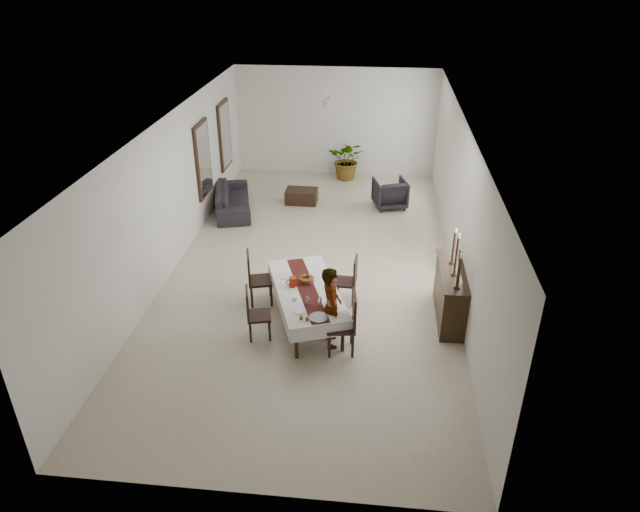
# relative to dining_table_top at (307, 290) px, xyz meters

# --- Properties ---
(floor) EXTENTS (6.00, 12.00, 0.00)m
(floor) POSITION_rel_dining_table_top_xyz_m (-0.14, 2.07, -0.67)
(floor) COLOR beige
(floor) RESTS_ON ground
(ceiling) EXTENTS (6.00, 12.00, 0.02)m
(ceiling) POSITION_rel_dining_table_top_xyz_m (-0.14, 2.07, 2.53)
(ceiling) COLOR white
(ceiling) RESTS_ON wall_back
(wall_back) EXTENTS (6.00, 0.02, 3.20)m
(wall_back) POSITION_rel_dining_table_top_xyz_m (-0.14, 8.07, 0.93)
(wall_back) COLOR silver
(wall_back) RESTS_ON floor
(wall_front) EXTENTS (6.00, 0.02, 3.20)m
(wall_front) POSITION_rel_dining_table_top_xyz_m (-0.14, -3.93, 0.93)
(wall_front) COLOR silver
(wall_front) RESTS_ON floor
(wall_left) EXTENTS (0.02, 12.00, 3.20)m
(wall_left) POSITION_rel_dining_table_top_xyz_m (-3.14, 2.07, 0.93)
(wall_left) COLOR silver
(wall_left) RESTS_ON floor
(wall_right) EXTENTS (0.02, 12.00, 3.20)m
(wall_right) POSITION_rel_dining_table_top_xyz_m (2.86, 2.07, 0.93)
(wall_right) COLOR silver
(wall_right) RESTS_ON floor
(dining_table_top) EXTENTS (1.59, 2.39, 0.05)m
(dining_table_top) POSITION_rel_dining_table_top_xyz_m (0.00, 0.00, 0.00)
(dining_table_top) COLOR black
(dining_table_top) RESTS_ON table_leg_fl
(table_leg_fl) EXTENTS (0.08, 0.08, 0.64)m
(table_leg_fl) POSITION_rel_dining_table_top_xyz_m (-0.04, -1.12, -0.34)
(table_leg_fl) COLOR black
(table_leg_fl) RESTS_ON floor
(table_leg_fr) EXTENTS (0.08, 0.08, 0.64)m
(table_leg_fr) POSITION_rel_dining_table_top_xyz_m (0.73, -0.86, -0.34)
(table_leg_fr) COLOR black
(table_leg_fr) RESTS_ON floor
(table_leg_bl) EXTENTS (0.08, 0.08, 0.64)m
(table_leg_bl) POSITION_rel_dining_table_top_xyz_m (-0.73, 0.86, -0.34)
(table_leg_bl) COLOR black
(table_leg_bl) RESTS_ON floor
(table_leg_br) EXTENTS (0.08, 0.08, 0.64)m
(table_leg_br) POSITION_rel_dining_table_top_xyz_m (0.04, 1.12, -0.34)
(table_leg_br) COLOR black
(table_leg_br) RESTS_ON floor
(tablecloth_top) EXTENTS (1.80, 2.60, 0.01)m
(tablecloth_top) POSITION_rel_dining_table_top_xyz_m (-0.00, 0.00, 0.03)
(tablecloth_top) COLOR white
(tablecloth_top) RESTS_ON dining_table_top
(tablecloth_drape_left) EXTENTS (0.79, 2.24, 0.28)m
(tablecloth_drape_left) POSITION_rel_dining_table_top_xyz_m (-0.51, -0.18, -0.11)
(tablecloth_drape_left) COLOR silver
(tablecloth_drape_left) RESTS_ON dining_table_top
(tablecloth_drape_right) EXTENTS (0.79, 2.24, 0.28)m
(tablecloth_drape_right) POSITION_rel_dining_table_top_xyz_m (0.51, 0.18, -0.11)
(tablecloth_drape_right) COLOR silver
(tablecloth_drape_right) RESTS_ON dining_table_top
(tablecloth_drape_near) EXTENTS (1.03, 0.37, 0.28)m
(tablecloth_drape_near) POSITION_rel_dining_table_top_xyz_m (0.39, -1.12, -0.11)
(tablecloth_drape_near) COLOR white
(tablecloth_drape_near) RESTS_ON dining_table_top
(tablecloth_drape_far) EXTENTS (1.03, 0.37, 0.28)m
(tablecloth_drape_far) POSITION_rel_dining_table_top_xyz_m (-0.39, 1.12, -0.11)
(tablecloth_drape_far) COLOR white
(tablecloth_drape_far) RESTS_ON dining_table_top
(table_runner) EXTENTS (1.06, 2.28, 0.00)m
(table_runner) POSITION_rel_dining_table_top_xyz_m (0.00, 0.00, 0.03)
(table_runner) COLOR #551D18
(table_runner) RESTS_ON tablecloth_top
(red_pitcher) EXTENTS (0.18, 0.18, 0.18)m
(red_pitcher) POSITION_rel_dining_table_top_xyz_m (-0.26, 0.05, 0.13)
(red_pitcher) COLOR maroon
(red_pitcher) RESTS_ON tablecloth_top
(pitcher_handle) EXTENTS (0.11, 0.05, 0.11)m
(pitcher_handle) POSITION_rel_dining_table_top_xyz_m (-0.34, 0.03, 0.13)
(pitcher_handle) COLOR maroon
(pitcher_handle) RESTS_ON red_pitcher
(wine_glass_near) EXTENTS (0.06, 0.06, 0.16)m
(wine_glass_near) POSITION_rel_dining_table_top_xyz_m (0.30, -0.53, 0.11)
(wine_glass_near) COLOR white
(wine_glass_near) RESTS_ON tablecloth_top
(wine_glass_mid) EXTENTS (0.06, 0.06, 0.16)m
(wine_glass_mid) POSITION_rel_dining_table_top_xyz_m (0.08, -0.51, 0.11)
(wine_glass_mid) COLOR white
(wine_glass_mid) RESTS_ON tablecloth_top
(teacup_right) EXTENTS (0.08, 0.08, 0.06)m
(teacup_right) POSITION_rel_dining_table_top_xyz_m (0.44, -0.43, 0.06)
(teacup_right) COLOR white
(teacup_right) RESTS_ON saucer_right
(saucer_right) EXTENTS (0.14, 0.14, 0.01)m
(saucer_right) POSITION_rel_dining_table_top_xyz_m (0.44, -0.43, 0.04)
(saucer_right) COLOR white
(saucer_right) RESTS_ON tablecloth_top
(teacup_left) EXTENTS (0.08, 0.08, 0.06)m
(teacup_left) POSITION_rel_dining_table_top_xyz_m (-0.15, -0.39, 0.06)
(teacup_left) COLOR white
(teacup_left) RESTS_ON saucer_left
(saucer_left) EXTENTS (0.14, 0.14, 0.01)m
(saucer_left) POSITION_rel_dining_table_top_xyz_m (-0.15, -0.39, 0.04)
(saucer_left) COLOR white
(saucer_left) RESTS_ON tablecloth_top
(plate_near_right) EXTENTS (0.22, 0.22, 0.01)m
(plate_near_right) POSITION_rel_dining_table_top_xyz_m (0.56, -0.68, 0.04)
(plate_near_right) COLOR white
(plate_near_right) RESTS_ON tablecloth_top
(bread_near_right) EXTENTS (0.08, 0.08, 0.08)m
(bread_near_right) POSITION_rel_dining_table_top_xyz_m (0.56, -0.68, 0.07)
(bread_near_right) COLOR tan
(bread_near_right) RESTS_ON plate_near_right
(plate_near_left) EXTENTS (0.22, 0.22, 0.01)m
(plate_near_left) POSITION_rel_dining_table_top_xyz_m (-0.03, -0.74, 0.04)
(plate_near_left) COLOR silver
(plate_near_left) RESTS_ON tablecloth_top
(plate_far_left) EXTENTS (0.22, 0.22, 0.01)m
(plate_far_left) POSITION_rel_dining_table_top_xyz_m (-0.44, 0.38, 0.04)
(plate_far_left) COLOR silver
(plate_far_left) RESTS_ON tablecloth_top
(serving_tray) EXTENTS (0.33, 0.33, 0.02)m
(serving_tray) POSITION_rel_dining_table_top_xyz_m (0.32, -0.91, 0.04)
(serving_tray) COLOR #45444A
(serving_tray) RESTS_ON tablecloth_top
(jam_jar_a) EXTENTS (0.06, 0.06, 0.07)m
(jam_jar_a) POSITION_rel_dining_table_top_xyz_m (0.14, -1.00, 0.07)
(jam_jar_a) COLOR #9A3D16
(jam_jar_a) RESTS_ON tablecloth_top
(jam_jar_b) EXTENTS (0.06, 0.06, 0.07)m
(jam_jar_b) POSITION_rel_dining_table_top_xyz_m (0.03, -0.98, 0.07)
(jam_jar_b) COLOR brown
(jam_jar_b) RESTS_ON tablecloth_top
(fruit_basket) EXTENTS (0.28, 0.28, 0.09)m
(fruit_basket) POSITION_rel_dining_table_top_xyz_m (-0.03, 0.23, 0.08)
(fruit_basket) COLOR brown
(fruit_basket) RESTS_ON tablecloth_top
(fruit_red) EXTENTS (0.08, 0.08, 0.08)m
(fruit_red) POSITION_rel_dining_table_top_xyz_m (-0.01, 0.26, 0.15)
(fruit_red) COLOR maroon
(fruit_red) RESTS_ON fruit_basket
(fruit_green) EXTENTS (0.07, 0.07, 0.07)m
(fruit_green) POSITION_rel_dining_table_top_xyz_m (-0.08, 0.25, 0.15)
(fruit_green) COLOR #4A7D25
(fruit_green) RESTS_ON fruit_basket
(chair_right_near_seat) EXTENTS (0.53, 0.53, 0.05)m
(chair_right_near_seat) POSITION_rel_dining_table_top_xyz_m (0.69, -0.84, -0.16)
(chair_right_near_seat) COLOR black
(chair_right_near_seat) RESTS_ON chair_right_near_leg_fl
(chair_right_near_leg_fl) EXTENTS (0.05, 0.05, 0.48)m
(chair_right_near_leg_fl) POSITION_rel_dining_table_top_xyz_m (0.91, -1.01, -0.43)
(chair_right_near_leg_fl) COLOR black
(chair_right_near_leg_fl) RESTS_ON floor
(chair_right_near_leg_fr) EXTENTS (0.05, 0.05, 0.48)m
(chair_right_near_leg_fr) POSITION_rel_dining_table_top_xyz_m (0.87, -0.62, -0.43)
(chair_right_near_leg_fr) COLOR black
(chair_right_near_leg_fr) RESTS_ON floor
(chair_right_near_leg_bl) EXTENTS (0.05, 0.05, 0.48)m
(chair_right_near_leg_bl) POSITION_rel_dining_table_top_xyz_m (0.52, -1.05, -0.43)
(chair_right_near_leg_bl) COLOR black
(chair_right_near_leg_bl) RESTS_ON floor
(chair_right_near_leg_br) EXTENTS (0.05, 0.05, 0.48)m
(chair_right_near_leg_br) POSITION_rel_dining_table_top_xyz_m (0.48, -0.66, -0.43)
(chair_right_near_leg_br) COLOR black
(chair_right_near_leg_br) RESTS_ON floor
(chair_right_near_back) EXTENTS (0.09, 0.48, 0.61)m
(chair_right_near_back) POSITION_rel_dining_table_top_xyz_m (0.91, -0.81, 0.17)
(chair_right_near_back) COLOR black
(chair_right_near_back) RESTS_ON chair_right_near_seat
(chair_right_far_seat) EXTENTS (0.44, 0.44, 0.05)m
(chair_right_far_seat) POSITION_rel_dining_table_top_xyz_m (0.67, 0.76, -0.24)
(chair_right_far_seat) COLOR black
(chair_right_far_seat) RESTS_ON chair_right_far_leg_fl
(chair_right_far_leg_fl) EXTENTS (0.04, 0.04, 0.41)m
(chair_right_far_leg_fl) POSITION_rel_dining_table_top_xyz_m (0.82, 0.58, -0.46)
(chair_right_far_leg_fl) COLOR black
(chair_right_far_leg_fl) RESTS_ON floor
(chair_right_far_leg_fr) EXTENTS (0.04, 0.04, 0.41)m
(chair_right_far_leg_fr) POSITION_rel_dining_table_top_xyz_m (0.84, 0.92, -0.46)
(chair_right_far_leg_fr) COLOR black
(chair_right_far_leg_fr) RESTS_ON floor
(chair_right_far_leg_bl) EXTENTS (0.04, 0.04, 0.41)m
(chair_right_far_leg_bl) POSITION_rel_dining_table_top_xyz_m (0.49, 0.61, -0.46)
(chair_right_far_leg_bl) COLOR black
(chair_right_far_leg_bl) RESTS_ON floor
(chair_right_far_leg_br) EXTENTS (0.04, 0.04, 0.41)m
(chair_right_far_leg_br) POSITION_rel_dining_table_top_xyz_m (0.51, 0.94, -0.46)
(chair_right_far_leg_br) COLOR black
(chair_right_far_leg_br) RESTS_ON floor
(chair_right_far_back) EXTENTS (0.06, 0.41, 0.52)m
(chair_right_far_back) POSITION_rel_dining_table_top_xyz_m (0.85, 0.75, 0.04)
(chair_right_far_back) COLOR black
(chair_right_far_back) RESTS_ON chair_right_far_seat
(chair_left_near_seat) EXTENTS (0.50, 0.50, 0.05)m
(chair_left_near_seat) POSITION_rel_dining_table_top_xyz_m (-0.78, -0.57, -0.23)
(chair_left_near_seat) COLOR black
(chair_left_near_seat) RESTS_ON chair_left_near_leg_fl
(chair_left_near_leg_fl) EXTENTS (0.05, 0.05, 0.41)m
(chair_left_near_leg_fl) POSITION_rel_dining_table_top_xyz_m (-0.99, -0.45, -0.46)
(chair_left_near_leg_fl) COLOR black
(chair_left_near_leg_fl) RESTS_ON floor
(chair_left_near_leg_fr) EXTENTS (0.05, 0.05, 0.41)m
(chair_left_near_leg_fr) POSITION_rel_dining_table_top_xyz_m (-0.91, -0.78, -0.46)
(chair_left_near_leg_fr) COLOR black
(chair_left_near_leg_fr) RESTS_ON floor
(chair_left_near_leg_bl) EXTENTS (0.05, 0.05, 0.41)m
(chair_left_near_leg_bl) POSITION_rel_dining_table_top_xyz_m (-0.66, -0.37, -0.46)
(chair_left_near_leg_bl) COLOR black
(chair_left_near_leg_bl) RESTS_ON floor
(chair_left_near_leg_br) EXTENTS (0.05, 0.05, 0.41)m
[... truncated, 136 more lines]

